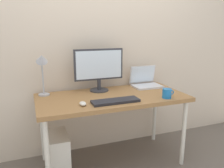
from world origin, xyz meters
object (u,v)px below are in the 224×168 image
(laptop, at_px, (145,81))
(desk_lamp, at_px, (42,65))
(desk, at_px, (112,102))
(coffee_mug, at_px, (167,93))
(keyboard, at_px, (116,101))
(mouse, at_px, (83,104))
(monitor, at_px, (99,67))
(computer_tower, at_px, (59,155))

(laptop, distance_m, desk_lamp, 1.16)
(desk, bearing_deg, coffee_mug, -28.53)
(keyboard, bearing_deg, desk, 78.54)
(mouse, bearing_deg, keyboard, -3.44)
(desk, bearing_deg, desk_lamp, 161.08)
(monitor, xyz_separation_m, keyboard, (0.02, -0.43, -0.24))
(laptop, xyz_separation_m, desk_lamp, (-1.13, -0.01, 0.25))
(desk, relative_size, computer_tower, 3.51)
(desk_lamp, relative_size, mouse, 4.90)
(computer_tower, bearing_deg, desk_lamp, 108.58)
(monitor, height_order, desk_lamp, monitor)
(desk, distance_m, laptop, 0.56)
(desk, distance_m, coffee_mug, 0.55)
(coffee_mug, xyz_separation_m, computer_tower, (-1.03, 0.24, -0.58))
(desk, distance_m, desk_lamp, 0.77)
(desk_lamp, distance_m, keyboard, 0.79)
(monitor, xyz_separation_m, laptop, (0.56, 0.01, -0.20))
(laptop, height_order, mouse, laptop)
(desk, height_order, computer_tower, desk)
(desk_lamp, bearing_deg, computer_tower, -71.42)
(keyboard, distance_m, computer_tower, 0.77)
(laptop, bearing_deg, desk, -154.91)
(desk, relative_size, desk_lamp, 3.34)
(monitor, relative_size, keyboard, 1.20)
(coffee_mug, bearing_deg, laptop, 86.97)
(desk, distance_m, mouse, 0.40)
(desk, height_order, coffee_mug, coffee_mug)
(desk_lamp, height_order, coffee_mug, desk_lamp)
(monitor, xyz_separation_m, mouse, (-0.28, -0.41, -0.24))
(desk, relative_size, coffee_mug, 11.95)
(coffee_mug, height_order, computer_tower, coffee_mug)
(monitor, distance_m, mouse, 0.55)
(coffee_mug, bearing_deg, desk, 151.47)
(desk_lamp, bearing_deg, desk, -18.92)
(monitor, relative_size, coffee_mug, 4.27)
(keyboard, xyz_separation_m, computer_tower, (-0.51, 0.19, -0.54))
(keyboard, relative_size, coffee_mug, 3.57)
(laptop, distance_m, mouse, 0.94)
(coffee_mug, bearing_deg, computer_tower, 167.04)
(mouse, height_order, coffee_mug, coffee_mug)
(keyboard, xyz_separation_m, mouse, (-0.30, 0.02, 0.01))
(desk, xyz_separation_m, monitor, (-0.07, 0.22, 0.32))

